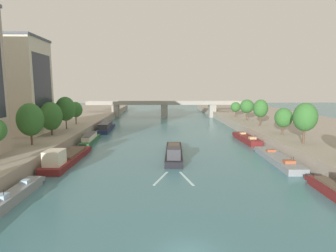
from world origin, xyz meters
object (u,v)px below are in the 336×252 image
object	(u,v)px
moored_boat_left_far	(66,158)
tree_left_far	(76,110)
tree_right_past_mid	(284,118)
moored_boat_left_near	(106,127)
tree_right_end_of_row	(236,107)
moored_boat_right_downstream	(336,190)
moored_boat_right_far	(246,138)
tree_left_second	(30,120)
moored_boat_left_end	(18,193)
moored_boat_right_lone	(277,159)
tree_right_third	(305,117)
tree_left_past_mid	(65,109)
tree_right_midway	(247,106)
moored_boat_left_midway	(90,139)
tree_right_distant	(261,108)
tree_left_end_of_row	(51,116)
barge_midriver	(174,152)
bridge_far	(164,107)

from	to	relation	value
moored_boat_left_far	tree_left_far	world-z (taller)	tree_left_far
tree_left_far	tree_right_past_mid	xyz separation A→B (m)	(50.97, -18.64, -0.34)
moored_boat_left_near	tree_right_end_of_row	distance (m)	45.25
moored_boat_right_downstream	moored_boat_right_far	world-z (taller)	moored_boat_right_downstream
tree_left_second	moored_boat_left_far	bearing A→B (deg)	-25.32
moored_boat_left_end	moored_boat_right_downstream	bearing A→B (deg)	-1.85
moored_boat_left_near	moored_boat_right_lone	distance (m)	50.81
moored_boat_right_lone	tree_right_third	world-z (taller)	tree_right_third
tree_left_second	tree_left_far	distance (m)	28.09
tree_left_past_mid	tree_right_midway	bearing A→B (deg)	17.03
tree_left_past_mid	tree_right_end_of_row	bearing A→B (deg)	27.81
tree_right_third	moored_boat_right_lone	bearing A→B (deg)	-152.92
moored_boat_left_end	tree_right_midway	distance (m)	68.64
moored_boat_right_lone	tree_right_third	distance (m)	9.73
moored_boat_right_downstream	tree_right_end_of_row	bearing A→B (deg)	84.37
tree_left_second	moored_boat_right_downstream	bearing A→B (deg)	-23.72
moored_boat_left_near	tree_left_past_mid	distance (m)	16.16
moored_boat_right_far	tree_left_far	bearing A→B (deg)	162.69
moored_boat_left_midway	tree_left_second	xyz separation A→B (m)	(-6.94, -13.72, 6.22)
tree_right_midway	moored_boat_left_midway	bearing A→B (deg)	-154.62
moored_boat_right_downstream	tree_right_midway	size ratio (longest dim) A/B	1.54
tree_right_distant	tree_right_third	bearing A→B (deg)	-91.41
moored_boat_left_end	tree_right_end_of_row	distance (m)	77.05
tree_left_second	tree_right_midway	bearing A→B (deg)	34.26
moored_boat_left_midway	tree_right_past_mid	size ratio (longest dim) A/B	2.33
moored_boat_left_midway	tree_left_end_of_row	distance (m)	9.97
tree_right_third	tree_right_midway	world-z (taller)	tree_right_third
barge_midriver	moored_boat_left_midway	distance (m)	23.25
moored_boat_right_lone	tree_left_end_of_row	bearing A→B (deg)	162.65
moored_boat_left_end	tree_left_end_of_row	size ratio (longest dim) A/B	1.45
moored_boat_left_midway	tree_right_third	world-z (taller)	tree_right_third
tree_left_past_mid	tree_right_end_of_row	world-z (taller)	tree_left_past_mid
moored_boat_left_end	moored_boat_left_far	world-z (taller)	moored_boat_left_far
moored_boat_right_downstream	tree_right_midway	bearing A→B (deg)	82.83
moored_boat_right_lone	tree_right_end_of_row	world-z (taller)	tree_right_end_of_row
barge_midriver	moored_boat_left_near	xyz separation A→B (m)	(-18.58, 31.67, 0.17)
moored_boat_left_far	tree_right_third	world-z (taller)	tree_right_third
moored_boat_left_far	tree_right_distant	size ratio (longest dim) A/B	2.40
tree_left_end_of_row	tree_left_past_mid	bearing A→B (deg)	88.85
tree_left_far	tree_right_distant	distance (m)	51.10
moored_boat_right_lone	tree_left_far	xyz separation A→B (m)	(-44.14, 31.76, 6.00)
moored_boat_left_midway	tree_left_far	size ratio (longest dim) A/B	2.18
bridge_far	moored_boat_left_near	bearing A→B (deg)	-117.78
tree_right_distant	tree_right_end_of_row	distance (m)	22.72
barge_midriver	tree_left_past_mid	xyz separation A→B (m)	(-25.90, 18.81, 6.65)
tree_left_far	tree_right_midway	bearing A→B (deg)	7.02
moored_boat_left_end	tree_left_end_of_row	distance (m)	29.48
moored_boat_left_midway	moored_boat_left_near	xyz separation A→B (m)	(0.23, 17.99, 0.12)
moored_boat_left_midway	tree_right_past_mid	xyz separation A→B (m)	(43.50, -4.28, 5.29)
tree_right_third	moored_boat_left_end	bearing A→B (deg)	-158.05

